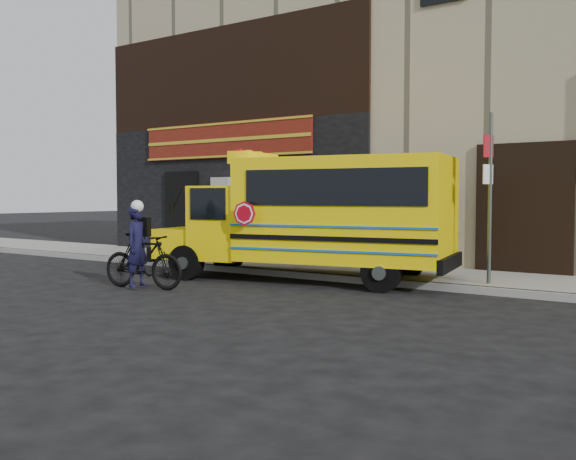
% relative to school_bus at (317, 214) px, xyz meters
% --- Properties ---
extents(ground, '(120.00, 120.00, 0.00)m').
position_rel_school_bus_xyz_m(ground, '(-0.34, -2.29, -1.51)').
color(ground, black).
rests_on(ground, ground).
extents(curb, '(40.00, 0.20, 0.15)m').
position_rel_school_bus_xyz_m(curb, '(-0.34, 0.31, -1.43)').
color(curb, gray).
rests_on(curb, ground).
extents(sidewalk, '(40.00, 3.00, 0.15)m').
position_rel_school_bus_xyz_m(sidewalk, '(-0.34, 1.81, -1.43)').
color(sidewalk, gray).
rests_on(sidewalk, ground).
extents(building, '(20.00, 10.70, 12.00)m').
position_rel_school_bus_xyz_m(building, '(-0.39, 8.16, 4.62)').
color(building, tan).
rests_on(building, sidewalk).
extents(school_bus, '(7.17, 3.33, 2.92)m').
position_rel_school_bus_xyz_m(school_bus, '(0.00, 0.00, 0.00)').
color(school_bus, black).
rests_on(school_bus, ground).
extents(sign_pole, '(0.12, 0.31, 3.59)m').
position_rel_school_bus_xyz_m(sign_pole, '(3.60, 0.81, 0.45)').
color(sign_pole, '#444D48').
rests_on(sign_pole, ground).
extents(bicycle, '(2.00, 0.87, 1.16)m').
position_rel_school_bus_xyz_m(bicycle, '(-2.38, -2.97, -0.93)').
color(bicycle, black).
rests_on(bicycle, ground).
extents(cyclist, '(0.48, 0.66, 1.68)m').
position_rel_school_bus_xyz_m(cyclist, '(-2.43, -3.05, -0.67)').
color(cyclist, black).
rests_on(cyclist, ground).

